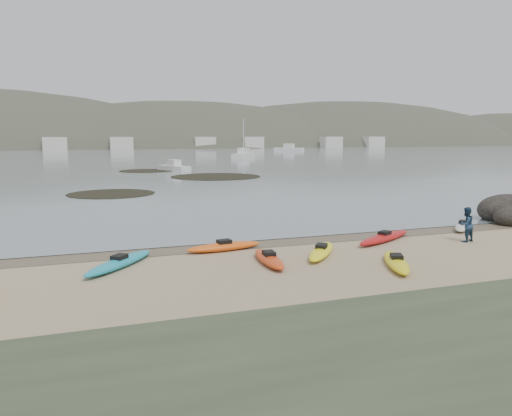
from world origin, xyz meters
name	(u,v)px	position (x,y,z in m)	size (l,w,h in m)	color
ground	(256,241)	(0.00, 0.00, 0.00)	(600.00, 600.00, 0.00)	tan
wet_sand	(258,243)	(0.00, -0.30, 0.00)	(60.00, 60.00, 0.00)	brown
water	(93,143)	(0.00, 300.00, 0.01)	(1200.00, 1200.00, 0.00)	slate
kayaks	(286,252)	(0.16, -3.08, 0.17)	(22.59, 7.84, 0.34)	teal
person_east	(466,224)	(8.75, -3.15, 0.78)	(0.75, 0.59, 1.55)	navy
kelp_mats	(177,178)	(2.63, 33.63, 0.03)	(20.60, 32.05, 0.04)	black
moored_boats	(92,156)	(-5.11, 83.06, 0.60)	(104.91, 75.53, 1.38)	silver
far_hills	(195,182)	(39.38, 193.97, -15.93)	(550.00, 135.00, 80.00)	#384235
far_town	(124,143)	(6.00, 145.00, 2.00)	(199.00, 5.00, 4.00)	beige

